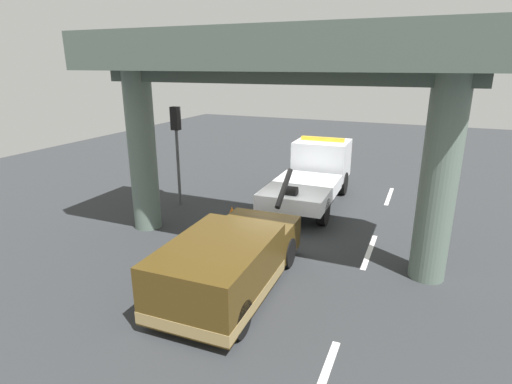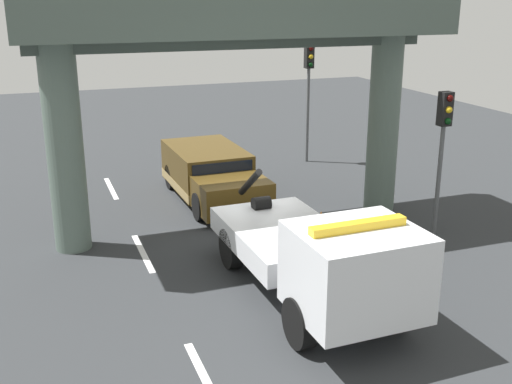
% 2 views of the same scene
% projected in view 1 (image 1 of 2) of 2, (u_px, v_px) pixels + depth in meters
% --- Properties ---
extents(ground_plane, '(60.00, 40.00, 0.10)m').
position_uv_depth(ground_plane, '(279.00, 238.00, 13.75)').
color(ground_plane, '#2D3033').
extents(lane_stripe_mid, '(2.60, 0.16, 0.01)m').
position_uv_depth(lane_stripe_mid, '(369.00, 251.00, 12.62)').
color(lane_stripe_mid, silver).
rests_on(lane_stripe_mid, ground).
extents(lane_stripe_east, '(2.60, 0.16, 0.01)m').
position_uv_depth(lane_stripe_east, '(389.00, 196.00, 17.89)').
color(lane_stripe_east, silver).
rests_on(lane_stripe_east, ground).
extents(tow_truck_white, '(7.28, 2.53, 2.46)m').
position_uv_depth(tow_truck_white, '(314.00, 172.00, 17.14)').
color(tow_truck_white, white).
rests_on(tow_truck_white, ground).
extents(towed_van_green, '(5.24, 2.31, 1.58)m').
position_uv_depth(towed_van_green, '(229.00, 264.00, 10.18)').
color(towed_van_green, '#4C3814').
rests_on(towed_van_green, ground).
extents(overpass_structure, '(3.60, 11.23, 6.45)m').
position_uv_depth(overpass_structure, '(270.00, 72.00, 11.25)').
color(overpass_structure, '#596B60').
rests_on(overpass_structure, ground).
extents(traffic_light_far, '(0.39, 0.32, 3.99)m').
position_uv_depth(traffic_light_far, '(177.00, 134.00, 16.02)').
color(traffic_light_far, '#515456').
rests_on(traffic_light_far, ground).
extents(traffic_cone_orange, '(0.57, 0.57, 0.67)m').
position_uv_depth(traffic_cone_orange, '(232.00, 216.00, 14.68)').
color(traffic_cone_orange, orange).
rests_on(traffic_cone_orange, ground).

